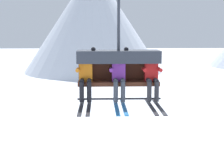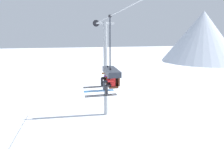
% 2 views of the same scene
% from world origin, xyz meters
% --- Properties ---
extents(mountain_peak_west, '(20.95, 20.95, 14.02)m').
position_xyz_m(mountain_peak_west, '(-34.58, 32.60, 7.01)').
color(mountain_peak_west, silver).
rests_on(mountain_peak_west, ground_plane).
extents(lift_tower_near, '(0.36, 1.88, 8.82)m').
position_xyz_m(lift_tower_near, '(-6.01, -0.02, 4.58)').
color(lift_tower_near, '#9EA3A8').
rests_on(lift_tower_near, ground_plane).
extents(lift_cable, '(17.93, 0.05, 0.05)m').
position_xyz_m(lift_cable, '(1.96, -0.80, 8.54)').
color(lift_cable, '#9EA3A8').
extents(chairlift_chair, '(2.02, 0.74, 4.05)m').
position_xyz_m(chairlift_chair, '(0.08, -0.73, 5.45)').
color(chairlift_chair, '#512819').
extents(skier_orange, '(0.48, 1.70, 1.34)m').
position_xyz_m(skier_orange, '(-0.71, -0.94, 5.14)').
color(skier_orange, orange).
extents(skier_purple, '(0.48, 1.70, 1.34)m').
position_xyz_m(skier_purple, '(0.09, -0.94, 5.14)').
color(skier_purple, purple).
extents(skier_red, '(0.46, 1.70, 1.23)m').
position_xyz_m(skier_red, '(0.88, -0.95, 5.12)').
color(skier_red, red).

